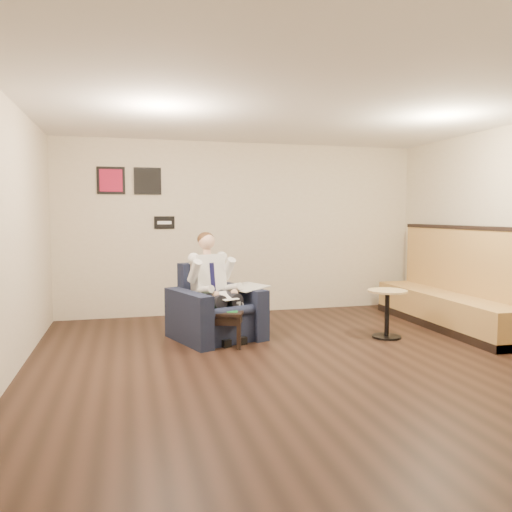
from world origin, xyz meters
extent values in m
plane|color=black|center=(0.00, 0.00, 0.00)|extent=(6.00, 6.00, 0.00)
cube|color=beige|center=(0.00, 3.00, 1.40)|extent=(6.00, 0.02, 2.80)
cube|color=beige|center=(-3.00, 0.00, 1.40)|extent=(0.02, 6.00, 2.80)
cube|color=white|center=(0.00, 0.00, 2.80)|extent=(6.00, 6.00, 0.02)
cube|color=black|center=(-1.30, 2.98, 1.50)|extent=(0.32, 0.02, 0.20)
cube|color=#AA1537|center=(-2.10, 2.98, 2.15)|extent=(0.42, 0.03, 0.42)
cube|color=black|center=(-1.55, 2.98, 2.15)|extent=(0.42, 0.03, 0.42)
cube|color=black|center=(-0.77, 1.32, 0.49)|extent=(1.29, 1.29, 0.97)
cube|color=white|center=(-0.68, 1.10, 0.60)|extent=(0.33, 0.38, 0.01)
cube|color=silver|center=(-0.35, 1.36, 0.66)|extent=(0.60, 0.65, 0.01)
cube|color=black|center=(-0.74, 1.02, 0.22)|extent=(0.68, 0.68, 0.43)
cube|color=green|center=(-0.77, 1.01, 0.44)|extent=(0.49, 0.39, 0.01)
cylinder|color=white|center=(-0.53, 1.07, 0.48)|extent=(0.10, 0.10, 0.09)
cube|color=black|center=(-0.64, 1.15, 0.44)|extent=(0.15, 0.13, 0.01)
cube|color=#B18544|center=(2.59, 1.16, 0.72)|extent=(0.67, 2.82, 1.44)
cylinder|color=tan|center=(1.43, 0.81, 0.32)|extent=(0.54, 0.54, 0.64)
camera|label=1|loc=(-1.87, -5.05, 1.63)|focal=35.00mm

